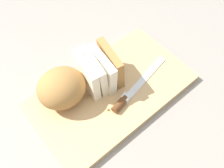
% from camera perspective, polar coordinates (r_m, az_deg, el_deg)
% --- Properties ---
extents(ground_plane, '(3.00, 3.00, 0.00)m').
position_cam_1_polar(ground_plane, '(0.74, 0.00, -2.13)').
color(ground_plane, gray).
extents(cutting_board, '(0.47, 0.28, 0.02)m').
position_cam_1_polar(cutting_board, '(0.73, 0.00, -1.72)').
color(cutting_board, tan).
rests_on(cutting_board, ground_plane).
extents(bread_loaf, '(0.25, 0.14, 0.11)m').
position_cam_1_polar(bread_loaf, '(0.68, -8.03, 0.76)').
color(bread_loaf, '#A8753D').
rests_on(bread_loaf, cutting_board).
extents(bread_knife, '(0.24, 0.07, 0.02)m').
position_cam_1_polar(bread_knife, '(0.71, 3.66, -2.61)').
color(bread_knife, silver).
rests_on(bread_knife, cutting_board).
extents(crumb_near_knife, '(0.00, 0.00, 0.00)m').
position_cam_1_polar(crumb_near_knife, '(0.72, -4.98, -1.67)').
color(crumb_near_knife, tan).
rests_on(crumb_near_knife, cutting_board).
extents(crumb_near_loaf, '(0.01, 0.01, 0.01)m').
position_cam_1_polar(crumb_near_loaf, '(0.71, -5.17, -2.65)').
color(crumb_near_loaf, tan).
rests_on(crumb_near_loaf, cutting_board).
extents(crumb_stray_left, '(0.01, 0.01, 0.01)m').
position_cam_1_polar(crumb_stray_left, '(0.69, -0.98, -5.78)').
color(crumb_stray_left, tan).
rests_on(crumb_stray_left, cutting_board).
extents(crumb_stray_right, '(0.01, 0.01, 0.01)m').
position_cam_1_polar(crumb_stray_right, '(0.74, -4.14, 1.19)').
color(crumb_stray_right, tan).
rests_on(crumb_stray_right, cutting_board).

